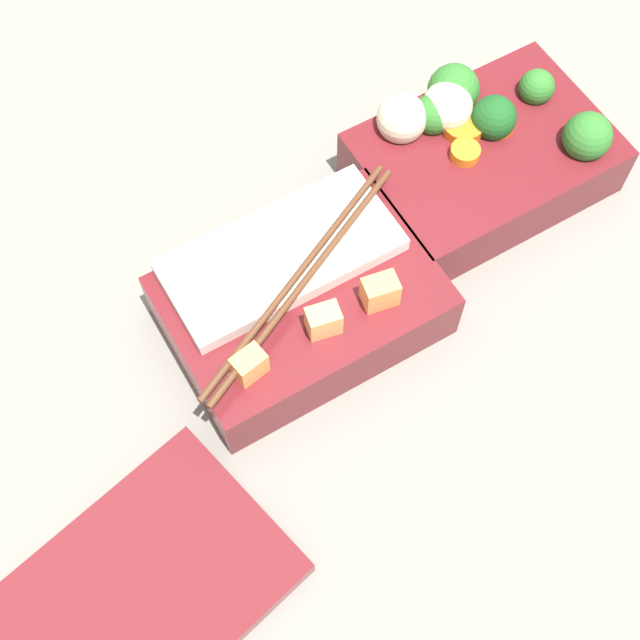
% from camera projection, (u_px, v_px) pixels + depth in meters
% --- Properties ---
extents(ground_plane, '(3.00, 3.00, 0.00)m').
position_uv_depth(ground_plane, '(388.00, 246.00, 0.68)').
color(ground_plane, slate).
extents(bento_tray_vegetable, '(0.19, 0.13, 0.08)m').
position_uv_depth(bento_tray_vegetable, '(480.00, 151.00, 0.69)').
color(bento_tray_vegetable, maroon).
rests_on(bento_tray_vegetable, ground_plane).
extents(bento_tray_rice, '(0.20, 0.13, 0.07)m').
position_uv_depth(bento_tray_rice, '(300.00, 300.00, 0.63)').
color(bento_tray_rice, maroon).
rests_on(bento_tray_rice, ground_plane).
extents(bento_lid, '(0.21, 0.17, 0.01)m').
position_uv_depth(bento_lid, '(140.00, 594.00, 0.56)').
color(bento_lid, maroon).
rests_on(bento_lid, ground_plane).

